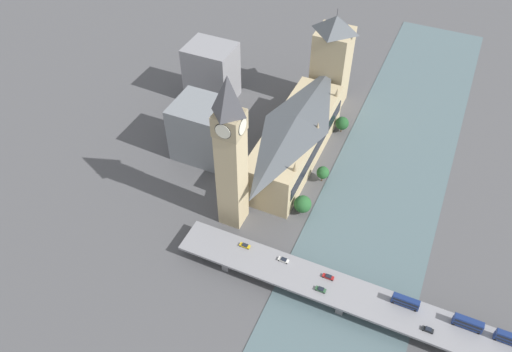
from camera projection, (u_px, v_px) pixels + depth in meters
ground_plane at (316, 176)px, 254.24m from camera, size 600.00×600.00×0.00m
river_water at (382, 196)px, 244.27m from camera, size 56.20×360.00×0.30m
parliament_hall at (296, 138)px, 253.80m from camera, size 24.39×81.72×28.31m
clock_tower at (231, 151)px, 204.80m from camera, size 11.75×11.75×78.94m
victoria_tower at (331, 62)px, 279.42m from camera, size 19.13×19.13×59.29m
road_bridge at (345, 294)px, 199.55m from camera, size 144.41×16.37×6.45m
double_decker_bus_lead at (468, 323)px, 186.03m from camera, size 10.94×2.66×5.08m
double_decker_bus_mid at (406, 301)px, 192.72m from camera, size 10.61×2.48×4.72m
double_decker_bus_rear at (511, 339)px, 181.66m from camera, size 11.01×2.57×4.96m
car_northbound_lead at (245, 246)px, 214.17m from camera, size 4.70×1.87×1.32m
car_northbound_mid at (428, 330)px, 186.47m from camera, size 4.28×1.91×1.37m
car_northbound_tail at (321, 289)px, 198.71m from camera, size 4.34×1.91×1.43m
car_southbound_lead at (328, 277)px, 202.95m from camera, size 4.73×1.81×1.37m
car_southbound_mid at (284, 260)px, 208.83m from camera, size 4.61×1.92×1.41m
city_block_west at (202, 129)px, 256.50m from camera, size 27.63×25.25×30.89m
city_block_center at (212, 73)px, 290.07m from camera, size 26.98×22.30×34.55m
tree_embankment_near at (303, 204)px, 232.94m from camera, size 8.33×8.33×9.93m
tree_embankment_mid at (342, 123)px, 275.20m from camera, size 7.36×7.36×9.56m
tree_embankment_far at (323, 173)px, 247.85m from camera, size 6.39×6.39×8.94m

